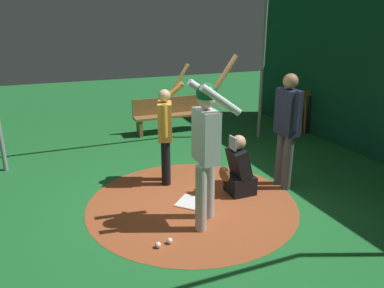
{
  "coord_description": "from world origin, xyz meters",
  "views": [
    {
      "loc": [
        1.89,
        4.67,
        2.66
      ],
      "look_at": [
        0.0,
        0.0,
        0.95
      ],
      "focal_mm": 34.55,
      "sensor_mm": 36.0,
      "label": 1
    }
  ],
  "objects_px": {
    "bench": "(172,114)",
    "baseball_0": "(158,245)",
    "bat_rack": "(304,113)",
    "baseball_1": "(170,241)",
    "umpire": "(287,125)",
    "visitor": "(166,130)",
    "home_plate": "(192,202)",
    "catcher": "(238,171)",
    "batter": "(207,141)"
  },
  "relations": [
    {
      "from": "batter",
      "to": "umpire",
      "type": "xyz_separation_m",
      "value": [
        -1.67,
        -0.6,
        -0.12
      ]
    },
    {
      "from": "home_plate",
      "to": "catcher",
      "type": "height_order",
      "value": "catcher"
    },
    {
      "from": "umpire",
      "to": "baseball_0",
      "type": "height_order",
      "value": "umpire"
    },
    {
      "from": "visitor",
      "to": "baseball_0",
      "type": "xyz_separation_m",
      "value": [
        0.71,
        1.81,
        -0.89
      ]
    },
    {
      "from": "baseball_0",
      "to": "baseball_1",
      "type": "xyz_separation_m",
      "value": [
        -0.16,
        -0.03,
        0.0
      ]
    },
    {
      "from": "batter",
      "to": "bat_rack",
      "type": "height_order",
      "value": "batter"
    },
    {
      "from": "bat_rack",
      "to": "baseball_0",
      "type": "bearing_deg",
      "value": 34.94
    },
    {
      "from": "batter",
      "to": "baseball_1",
      "type": "xyz_separation_m",
      "value": [
        0.62,
        0.29,
        -1.15
      ]
    },
    {
      "from": "home_plate",
      "to": "batter",
      "type": "distance_m",
      "value": 1.32
    },
    {
      "from": "visitor",
      "to": "bench",
      "type": "xyz_separation_m",
      "value": [
        -1.06,
        -2.81,
        -0.48
      ]
    },
    {
      "from": "bench",
      "to": "baseball_0",
      "type": "height_order",
      "value": "bench"
    },
    {
      "from": "home_plate",
      "to": "baseball_1",
      "type": "distance_m",
      "value": 1.11
    },
    {
      "from": "batter",
      "to": "umpire",
      "type": "distance_m",
      "value": 1.78
    },
    {
      "from": "umpire",
      "to": "home_plate",
      "type": "bearing_deg",
      "value": -0.08
    },
    {
      "from": "bat_rack",
      "to": "baseball_1",
      "type": "bearing_deg",
      "value": 35.61
    },
    {
      "from": "umpire",
      "to": "bat_rack",
      "type": "height_order",
      "value": "umpire"
    },
    {
      "from": "catcher",
      "to": "baseball_0",
      "type": "relative_size",
      "value": 13.21
    },
    {
      "from": "umpire",
      "to": "baseball_1",
      "type": "xyz_separation_m",
      "value": [
        2.29,
        0.89,
        -1.02
      ]
    },
    {
      "from": "catcher",
      "to": "baseball_0",
      "type": "bearing_deg",
      "value": 30.54
    },
    {
      "from": "visitor",
      "to": "bench",
      "type": "bearing_deg",
      "value": -91.74
    },
    {
      "from": "bench",
      "to": "baseball_0",
      "type": "bearing_deg",
      "value": 68.92
    },
    {
      "from": "catcher",
      "to": "baseball_1",
      "type": "bearing_deg",
      "value": 32.31
    },
    {
      "from": "umpire",
      "to": "visitor",
      "type": "xyz_separation_m",
      "value": [
        1.74,
        -0.88,
        -0.14
      ]
    },
    {
      "from": "umpire",
      "to": "catcher",
      "type": "bearing_deg",
      "value": -2.63
    },
    {
      "from": "umpire",
      "to": "bat_rack",
      "type": "relative_size",
      "value": 1.59
    },
    {
      "from": "bench",
      "to": "baseball_0",
      "type": "distance_m",
      "value": 4.96
    },
    {
      "from": "home_plate",
      "to": "bench",
      "type": "distance_m",
      "value": 3.83
    },
    {
      "from": "catcher",
      "to": "bench",
      "type": "bearing_deg",
      "value": -92.35
    },
    {
      "from": "visitor",
      "to": "batter",
      "type": "bearing_deg",
      "value": 111.55
    },
    {
      "from": "catcher",
      "to": "home_plate",
      "type": "bearing_deg",
      "value": 2.54
    },
    {
      "from": "home_plate",
      "to": "visitor",
      "type": "height_order",
      "value": "visitor"
    },
    {
      "from": "baseball_0",
      "to": "batter",
      "type": "bearing_deg",
      "value": -157.54
    },
    {
      "from": "home_plate",
      "to": "catcher",
      "type": "distance_m",
      "value": 0.89
    },
    {
      "from": "bench",
      "to": "home_plate",
      "type": "bearing_deg",
      "value": 75.5
    },
    {
      "from": "visitor",
      "to": "catcher",
      "type": "bearing_deg",
      "value": 156.17
    },
    {
      "from": "baseball_1",
      "to": "visitor",
      "type": "bearing_deg",
      "value": -107.36
    },
    {
      "from": "batter",
      "to": "baseball_0",
      "type": "xyz_separation_m",
      "value": [
        0.78,
        0.32,
        -1.15
      ]
    },
    {
      "from": "batter",
      "to": "home_plate",
      "type": "bearing_deg",
      "value": -94.09
    },
    {
      "from": "baseball_1",
      "to": "bat_rack",
      "type": "bearing_deg",
      "value": -144.39
    },
    {
      "from": "umpire",
      "to": "baseball_1",
      "type": "relative_size",
      "value": 25.35
    },
    {
      "from": "batter",
      "to": "baseball_0",
      "type": "relative_size",
      "value": 30.3
    },
    {
      "from": "baseball_1",
      "to": "batter",
      "type": "bearing_deg",
      "value": -154.91
    },
    {
      "from": "home_plate",
      "to": "catcher",
      "type": "bearing_deg",
      "value": -177.46
    },
    {
      "from": "visitor",
      "to": "bat_rack",
      "type": "xyz_separation_m",
      "value": [
        -3.99,
        -1.48,
        -0.44
      ]
    },
    {
      "from": "home_plate",
      "to": "visitor",
      "type": "bearing_deg",
      "value": -82.95
    },
    {
      "from": "umpire",
      "to": "visitor",
      "type": "distance_m",
      "value": 1.95
    },
    {
      "from": "batter",
      "to": "baseball_0",
      "type": "height_order",
      "value": "batter"
    },
    {
      "from": "visitor",
      "to": "baseball_1",
      "type": "relative_size",
      "value": 26.8
    },
    {
      "from": "catcher",
      "to": "bench",
      "type": "distance_m",
      "value": 3.66
    },
    {
      "from": "bat_rack",
      "to": "bench",
      "type": "distance_m",
      "value": 3.22
    }
  ]
}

